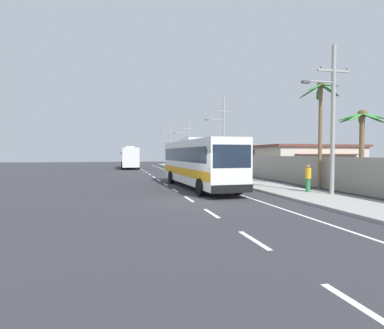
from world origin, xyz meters
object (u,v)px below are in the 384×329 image
Objects in this scene: palm_nearest at (362,131)px; pedestrian_near_kerb at (308,178)px; utility_pole_distant at (170,142)px; coach_bus_foreground at (198,161)px; utility_pole_nearest at (332,116)px; palm_second at (320,112)px; utility_pole_mid at (223,134)px; roadside_building at (307,160)px; coach_bus_far_lane at (130,157)px; motorcycle_beside_bus at (194,172)px; pedestrian_midwalk at (215,168)px; utility_pole_far at (188,143)px.

pedestrian_near_kerb is at bearing 168.52° from palm_nearest.
coach_bus_foreground is at bearing -97.30° from utility_pole_distant.
pedestrian_near_kerb is 0.19× the size of utility_pole_nearest.
coach_bus_foreground is at bearing 162.51° from palm_second.
utility_pole_mid is 0.81× the size of roadside_building.
utility_pole_mid reaches higher than coach_bus_far_lane.
pedestrian_near_kerb is 57.44m from utility_pole_distant.
motorcycle_beside_bus is at bearing 41.72° from pedestrian_near_kerb.
palm_second is (1.65, -15.89, 0.58)m from utility_pole_mid.
utility_pole_mid reaches higher than coach_bus_foreground.
utility_pole_mid is at bearing 95.94° from palm_second.
utility_pole_far is (2.35, 23.03, 3.48)m from pedestrian_midwalk.
utility_pole_far is at bearing 9.57° from coach_bus_far_lane.
motorcycle_beside_bus is at bearing 117.67° from palm_nearest.
palm_nearest is (3.26, -0.66, 2.85)m from pedestrian_near_kerb.
coach_bus_far_lane is 1.24× the size of utility_pole_mid.
pedestrian_near_kerb is (3.95, -13.09, 0.34)m from motorcycle_beside_bus.
palm_second is at bearing -17.49° from coach_bus_foreground.
coach_bus_far_lane is 23.57m from motorcycle_beside_bus.
palm_nearest is 17.10m from roadside_building.
palm_nearest is at bearing 158.89° from pedestrian_midwalk.
pedestrian_midwalk is at bearing 29.84° from pedestrian_near_kerb.
utility_pole_nearest reaches higher than pedestrian_midwalk.
utility_pole_far reaches higher than pedestrian_midwalk.
utility_pole_mid is (6.57, 13.29, 2.93)m from coach_bus_foreground.
pedestrian_midwalk is 5.68m from utility_pole_mid.
palm_second reaches higher than pedestrian_midwalk.
coach_bus_far_lane is 1.01× the size of roadside_building.
pedestrian_near_kerb is 5.62m from palm_second.
palm_second is at bearing -84.06° from utility_pole_mid.
utility_pole_nearest is 18.88m from roadside_building.
coach_bus_foreground is 1.64× the size of palm_second.
utility_pole_distant reaches higher than utility_pole_nearest.
motorcycle_beside_bus is at bearing -172.41° from roadside_building.
utility_pole_nearest is at bearing -44.39° from coach_bus_foreground.
utility_pole_mid reaches higher than pedestrian_midwalk.
palm_second is 0.67× the size of roadside_building.
coach_bus_foreground is 1.51× the size of utility_pole_far.
pedestrian_near_kerb is 0.32× the size of palm_nearest.
pedestrian_near_kerb is at bearing -75.56° from coach_bus_far_lane.
pedestrian_near_kerb is 4.38m from palm_nearest.
palm_nearest is at bearing -62.33° from motorcycle_beside_bus.
utility_pole_distant is (6.70, 52.31, 3.28)m from coach_bus_foreground.
utility_pole_mid is at bearing 89.35° from utility_pole_nearest.
roadside_building is (11.19, 0.20, 0.81)m from pedestrian_midwalk.
palm_nearest is (4.53, -15.40, 2.91)m from pedestrian_midwalk.
utility_pole_mid is 19.10m from palm_nearest.
pedestrian_midwalk is at bearing -121.36° from utility_pole_mid.
utility_pole_nearest is 2.79m from palm_nearest.
pedestrian_midwalk is (-1.27, 14.74, -0.06)m from pedestrian_near_kerb.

